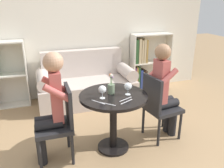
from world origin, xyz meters
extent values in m
plane|color=tan|center=(0.00, 0.00, 0.00)|extent=(16.00, 16.00, 0.00)
cube|color=silver|center=(0.00, 1.97, 1.35)|extent=(5.20, 0.05, 2.70)
cylinder|color=black|center=(0.00, 0.00, 0.73)|extent=(0.82, 0.82, 0.03)
cylinder|color=black|center=(0.00, 0.00, 0.37)|extent=(0.09, 0.09, 0.68)
cylinder|color=black|center=(0.00, 0.00, 0.01)|extent=(0.40, 0.40, 0.03)
cube|color=beige|center=(0.00, 1.50, 0.21)|extent=(1.73, 0.80, 0.42)
cube|color=beige|center=(0.00, 1.82, 0.67)|extent=(1.51, 0.16, 0.50)
cylinder|color=beige|center=(-0.75, 1.50, 0.53)|extent=(0.22, 0.72, 0.22)
cylinder|color=beige|center=(0.75, 1.50, 0.53)|extent=(0.22, 0.72, 0.22)
cube|color=silver|center=(-1.41, 1.92, 0.58)|extent=(0.83, 0.02, 1.15)
cube|color=silver|center=(-1.01, 1.79, 0.58)|extent=(0.02, 0.28, 1.15)
cube|color=silver|center=(-1.41, 1.79, 0.01)|extent=(0.79, 0.28, 0.02)
cube|color=silver|center=(-1.41, 1.79, 0.58)|extent=(0.79, 0.28, 0.02)
cube|color=silver|center=(1.41, 1.92, 0.58)|extent=(0.83, 0.02, 1.15)
cube|color=silver|center=(1.01, 1.79, 0.58)|extent=(0.02, 0.28, 1.15)
cube|color=silver|center=(1.82, 1.79, 0.58)|extent=(0.02, 0.28, 1.15)
cube|color=silver|center=(1.41, 1.79, 0.01)|extent=(0.79, 0.28, 0.02)
cube|color=silver|center=(1.41, 1.79, 0.58)|extent=(0.79, 0.28, 0.02)
cube|color=silver|center=(1.41, 1.79, 1.14)|extent=(0.79, 0.28, 0.02)
cube|color=#602D5B|center=(1.05, 1.78, 0.26)|extent=(0.03, 0.23, 0.48)
cube|color=olive|center=(1.09, 1.78, 0.27)|extent=(0.03, 0.23, 0.49)
cube|color=#234723|center=(1.13, 1.78, 0.27)|extent=(0.04, 0.23, 0.49)
cube|color=navy|center=(1.18, 1.78, 0.23)|extent=(0.05, 0.23, 0.42)
cube|color=tan|center=(1.24, 1.78, 0.21)|extent=(0.03, 0.23, 0.37)
cube|color=#332319|center=(1.28, 1.78, 0.22)|extent=(0.05, 0.23, 0.40)
cube|color=#234723|center=(1.06, 1.78, 0.82)|extent=(0.05, 0.23, 0.48)
cube|color=tan|center=(1.13, 1.78, 0.83)|extent=(0.05, 0.23, 0.49)
cube|color=tan|center=(1.18, 1.78, 0.82)|extent=(0.04, 0.23, 0.46)
cube|color=tan|center=(1.23, 1.78, 0.83)|extent=(0.04, 0.23, 0.48)
cube|color=olive|center=(1.28, 1.78, 0.82)|extent=(0.03, 0.23, 0.46)
cylinder|color=#232326|center=(-0.90, 0.20, 0.20)|extent=(0.04, 0.04, 0.40)
cylinder|color=#232326|center=(-0.90, -0.15, 0.20)|extent=(0.04, 0.04, 0.40)
cylinder|color=#232326|center=(-0.54, 0.20, 0.20)|extent=(0.04, 0.04, 0.40)
cylinder|color=#232326|center=(-0.55, -0.16, 0.20)|extent=(0.04, 0.04, 0.40)
cube|color=#232326|center=(-0.72, 0.02, 0.42)|extent=(0.42, 0.42, 0.05)
cube|color=#232326|center=(-0.53, 0.02, 0.68)|extent=(0.04, 0.38, 0.45)
cylinder|color=#232326|center=(0.92, -0.09, 0.20)|extent=(0.04, 0.04, 0.40)
cylinder|color=#232326|center=(0.87, 0.26, 0.20)|extent=(0.04, 0.04, 0.40)
cylinder|color=#232326|center=(0.57, -0.14, 0.20)|extent=(0.04, 0.04, 0.40)
cylinder|color=#232326|center=(0.52, 0.21, 0.20)|extent=(0.04, 0.04, 0.40)
cube|color=#232326|center=(0.72, 0.06, 0.42)|extent=(0.48, 0.48, 0.05)
cube|color=#232326|center=(0.53, 0.03, 0.68)|extent=(0.09, 0.38, 0.45)
cylinder|color=black|center=(-0.88, 0.08, 0.23)|extent=(0.11, 0.11, 0.45)
cylinder|color=black|center=(-0.88, -0.03, 0.23)|extent=(0.11, 0.11, 0.45)
cylinder|color=black|center=(-0.77, 0.08, 0.50)|extent=(0.30, 0.11, 0.11)
cylinder|color=black|center=(-0.77, -0.03, 0.50)|extent=(0.30, 0.11, 0.11)
cube|color=#B2514C|center=(-0.66, 0.02, 0.80)|extent=(0.12, 0.20, 0.58)
cylinder|color=#B2514C|center=(-0.66, 0.16, 0.90)|extent=(0.29, 0.07, 0.23)
cylinder|color=#B2514C|center=(-0.66, -0.11, 0.90)|extent=(0.29, 0.07, 0.23)
sphere|color=tan|center=(-0.66, 0.02, 1.20)|extent=(0.22, 0.22, 0.22)
cylinder|color=black|center=(0.89, 0.03, 0.23)|extent=(0.11, 0.11, 0.45)
cylinder|color=black|center=(0.87, 0.14, 0.23)|extent=(0.11, 0.11, 0.45)
cylinder|color=black|center=(0.78, 0.02, 0.50)|extent=(0.31, 0.15, 0.11)
cylinder|color=black|center=(0.76, 0.13, 0.50)|extent=(0.31, 0.15, 0.11)
cube|color=#B2514C|center=(0.66, 0.06, 0.80)|extent=(0.15, 0.22, 0.60)
cylinder|color=#B2514C|center=(0.68, -0.08, 0.91)|extent=(0.29, 0.11, 0.23)
cylinder|color=#B2514C|center=(0.64, 0.19, 0.91)|extent=(0.29, 0.11, 0.23)
sphere|color=#936B4C|center=(0.66, 0.06, 1.20)|extent=(0.20, 0.20, 0.20)
cylinder|color=white|center=(-0.15, -0.06, 0.75)|extent=(0.06, 0.06, 0.00)
cylinder|color=white|center=(-0.15, -0.06, 0.78)|extent=(0.01, 0.01, 0.07)
sphere|color=white|center=(-0.15, -0.06, 0.85)|extent=(0.09, 0.09, 0.09)
cylinder|color=white|center=(0.17, -0.05, 0.75)|extent=(0.06, 0.06, 0.00)
cylinder|color=white|center=(0.17, -0.05, 0.78)|extent=(0.01, 0.01, 0.06)
sphere|color=white|center=(0.17, -0.05, 0.85)|extent=(0.09, 0.09, 0.09)
sphere|color=maroon|center=(0.17, -0.05, 0.84)|extent=(0.07, 0.07, 0.07)
cylinder|color=gray|center=(-0.01, 0.05, 0.80)|extent=(0.08, 0.08, 0.12)
cylinder|color=#4C7A42|center=(-0.02, 0.05, 0.92)|extent=(0.00, 0.01, 0.12)
sphere|color=#E07F4C|center=(-0.02, 0.05, 0.98)|extent=(0.04, 0.04, 0.04)
cylinder|color=#4C7A42|center=(0.00, 0.05, 0.91)|extent=(0.01, 0.01, 0.09)
sphere|color=#9E70B2|center=(0.00, 0.05, 0.95)|extent=(0.04, 0.04, 0.04)
cylinder|color=#4C7A42|center=(-0.01, 0.04, 0.92)|extent=(0.01, 0.01, 0.12)
sphere|color=silver|center=(-0.01, 0.04, 0.98)|extent=(0.04, 0.04, 0.04)
cube|color=silver|center=(0.08, -0.23, 0.75)|extent=(0.18, 0.09, 0.00)
cube|color=silver|center=(0.09, -0.17, 0.75)|extent=(0.18, 0.09, 0.00)
cube|color=silver|center=(-0.14, -0.23, 0.75)|extent=(0.14, 0.14, 0.00)
cube|color=silver|center=(-0.23, -0.14, 0.75)|extent=(0.12, 0.16, 0.00)
camera|label=1|loc=(-0.84, -2.46, 1.85)|focal=38.00mm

